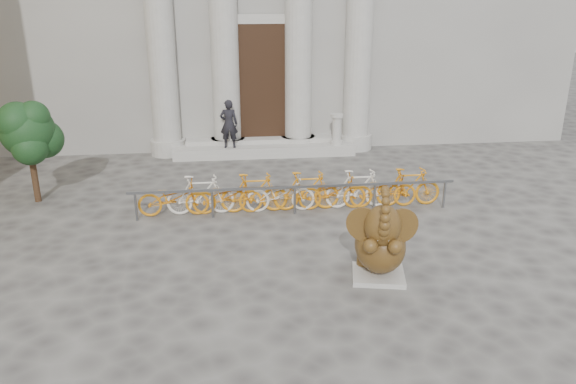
{
  "coord_description": "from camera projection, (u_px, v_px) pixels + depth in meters",
  "views": [
    {
      "loc": [
        -1.3,
        -8.82,
        5.15
      ],
      "look_at": [
        0.01,
        2.46,
        1.1
      ],
      "focal_mm": 35.0,
      "sensor_mm": 36.0,
      "label": 1
    }
  ],
  "objects": [
    {
      "name": "pedestrian",
      "position": [
        229.0,
        124.0,
        18.1
      ],
      "size": [
        0.59,
        0.41,
        1.57
      ],
      "primitive_type": "imported",
      "rotation": [
        0.0,
        0.0,
        3.09
      ],
      "color": "black",
      "rests_on": "entrance_steps"
    },
    {
      "name": "balustrade_post",
      "position": [
        337.0,
        130.0,
        18.62
      ],
      "size": [
        0.41,
        0.41,
        1.01
      ],
      "color": "#A8A59E",
      "rests_on": "entrance_steps"
    },
    {
      "name": "ground",
      "position": [
        303.0,
        295.0,
        10.12
      ],
      "size": [
        80.0,
        80.0,
        0.0
      ],
      "primitive_type": "plane",
      "color": "#474442",
      "rests_on": "ground"
    },
    {
      "name": "elephant_statue",
      "position": [
        380.0,
        244.0,
        10.48
      ],
      "size": [
        1.29,
        1.53,
        1.96
      ],
      "rotation": [
        0.0,
        0.0,
        -0.21
      ],
      "color": "#A8A59E",
      "rests_on": "ground"
    },
    {
      "name": "entrance_steps",
      "position": [
        264.0,
        149.0,
        18.86
      ],
      "size": [
        6.0,
        1.2,
        0.36
      ],
      "primitive_type": "cube",
      "color": "#A8A59E",
      "rests_on": "ground"
    },
    {
      "name": "bike_rack",
      "position": [
        293.0,
        191.0,
        13.89
      ],
      "size": [
        8.0,
        0.53,
        1.0
      ],
      "color": "slate",
      "rests_on": "ground"
    },
    {
      "name": "tree",
      "position": [
        28.0,
        132.0,
        14.03
      ],
      "size": [
        1.53,
        1.39,
        2.65
      ],
      "color": "#332114",
      "rests_on": "ground"
    }
  ]
}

